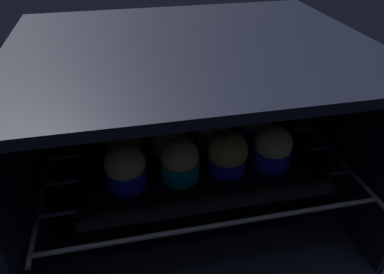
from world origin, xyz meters
The scene contains 15 objects.
oven_cavity centered at (0.00, 26.25, 17.00)cm, with size 59.00×47.00×37.00cm.
oven_rack centered at (0.00, 22.00, 13.60)cm, with size 54.80×42.00×0.80cm.
baking_tray centered at (0.00, 21.99, 14.67)cm, with size 41.43×33.01×2.20cm.
muffin_row0_col0 centered at (-12.81, 13.45, 18.66)cm, with size 6.66×6.66×7.63cm.
muffin_row0_col1 centered at (-3.85, 13.50, 18.63)cm, with size 6.44×6.44×7.51cm.
muffin_row0_col2 centered at (4.38, 13.71, 18.69)cm, with size 6.93×6.93×7.68cm.
muffin_row0_col3 centered at (12.51, 13.52, 18.78)cm, with size 6.55×6.55×7.79cm.
muffin_row1_col0 centered at (-12.49, 22.38, 18.82)cm, with size 6.92×6.92×7.90cm.
muffin_row1_col1 centered at (-4.45, 22.19, 18.76)cm, with size 6.66×6.66×7.72cm.
muffin_row1_col2 centered at (4.01, 21.73, 18.82)cm, with size 6.88×6.88×7.89cm.
muffin_row1_col3 centered at (12.39, 22.27, 18.42)cm, with size 6.44×6.44×7.17cm.
muffin_row2_col0 centered at (-13.03, 30.09, 18.63)cm, with size 6.97×6.97×7.53cm.
muffin_row2_col1 centered at (-4.33, 30.22, 18.70)cm, with size 6.99×6.99×8.16cm.
muffin_row2_col2 centered at (4.26, 30.66, 19.00)cm, with size 6.80×6.80×8.10cm.
muffin_row2_col3 centered at (12.87, 30.37, 18.52)cm, with size 6.60×6.60×7.36cm.
Camera 1 is at (-11.76, -33.07, 54.82)cm, focal length 33.58 mm.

